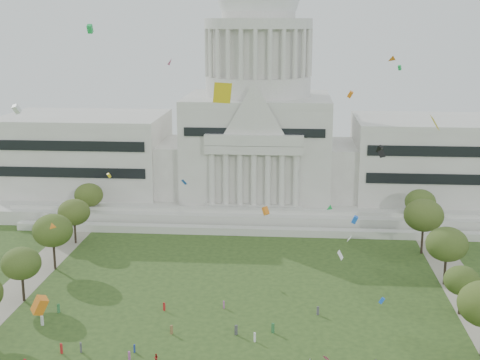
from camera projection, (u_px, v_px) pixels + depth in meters
name	position (u px, v px, depth m)	size (l,w,h in m)	color
capitol	(258.00, 135.00, 207.20)	(160.00, 64.50, 91.30)	beige
row_tree_l_3	(21.00, 263.00, 136.60)	(8.12, 8.12, 11.55)	black
row_tree_r_3	(462.00, 281.00, 130.53)	(7.01, 7.01, 9.98)	black
row_tree_l_4	(53.00, 231.00, 154.28)	(9.29, 9.29, 13.21)	black
row_tree_r_4	(447.00, 244.00, 145.08)	(9.19, 9.19, 13.06)	black
row_tree_l_5	(74.00, 212.00, 172.62)	(8.33, 8.33, 11.85)	black
row_tree_r_5	(424.00, 215.00, 164.58)	(9.82, 9.82, 13.96)	black
row_tree_l_6	(89.00, 195.00, 190.37)	(8.19, 8.19, 11.64)	black
row_tree_r_6	(420.00, 202.00, 182.11)	(8.42, 8.42, 11.97)	black
person_8	(156.00, 358.00, 113.40)	(0.74, 0.46, 1.53)	#B21E1E
distant_crowd	(146.00, 345.00, 117.51)	(58.97, 37.60, 1.93)	silver
kite_swarm	(231.00, 195.00, 102.06)	(85.25, 102.20, 60.51)	green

